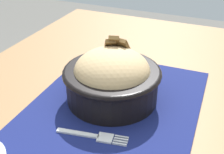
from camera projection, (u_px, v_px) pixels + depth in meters
table at (118, 152)px, 0.58m from camera, size 1.13×0.80×0.78m
placemat at (110, 113)px, 0.56m from camera, size 0.45×0.33×0.00m
bowl at (112, 77)px, 0.57m from camera, size 0.20×0.20×0.12m
fork at (95, 136)px, 0.49m from camera, size 0.03×0.13×0.00m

